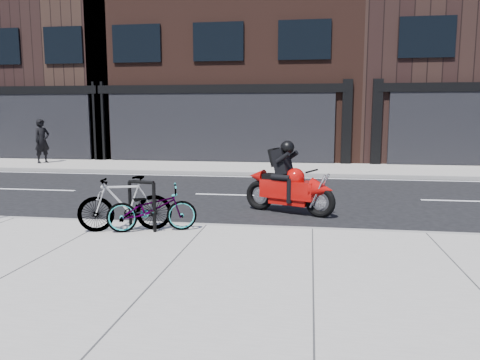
% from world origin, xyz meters
% --- Properties ---
extents(ground, '(120.00, 120.00, 0.00)m').
position_xyz_m(ground, '(0.00, 0.00, 0.00)').
color(ground, black).
rests_on(ground, ground).
extents(sidewalk_near, '(60.00, 6.00, 0.13)m').
position_xyz_m(sidewalk_near, '(0.00, -5.00, 0.07)').
color(sidewalk_near, gray).
rests_on(sidewalk_near, ground).
extents(sidewalk_far, '(60.00, 3.50, 0.13)m').
position_xyz_m(sidewalk_far, '(0.00, 7.75, 0.07)').
color(sidewalk_far, gray).
rests_on(sidewalk_far, ground).
extents(building_midwest, '(10.00, 10.00, 12.00)m').
position_xyz_m(building_midwest, '(-12.00, 14.50, 6.00)').
color(building_midwest, black).
rests_on(building_midwest, ground).
extents(building_center, '(12.00, 10.00, 14.50)m').
position_xyz_m(building_center, '(-2.00, 14.50, 7.25)').
color(building_center, black).
rests_on(building_center, ground).
extents(bike_rack, '(0.55, 0.15, 0.92)m').
position_xyz_m(bike_rack, '(-1.04, -2.60, 0.67)').
color(bike_rack, black).
rests_on(bike_rack, sidewalk_near).
extents(bicycle_front, '(1.69, 1.04, 0.84)m').
position_xyz_m(bicycle_front, '(-0.86, -2.60, 0.55)').
color(bicycle_front, gray).
rests_on(bicycle_front, sidewalk_near).
extents(bicycle_rear, '(1.73, 0.96, 1.00)m').
position_xyz_m(bicycle_rear, '(-1.35, -2.65, 0.63)').
color(bicycle_rear, gray).
rests_on(bicycle_rear, sidewalk_near).
extents(motorcycle, '(2.08, 1.20, 1.65)m').
position_xyz_m(motorcycle, '(1.56, -0.17, 0.67)').
color(motorcycle, black).
rests_on(motorcycle, ground).
extents(pedestrian, '(0.70, 0.80, 1.85)m').
position_xyz_m(pedestrian, '(-9.27, 7.77, 1.06)').
color(pedestrian, black).
rests_on(pedestrian, sidewalk_far).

